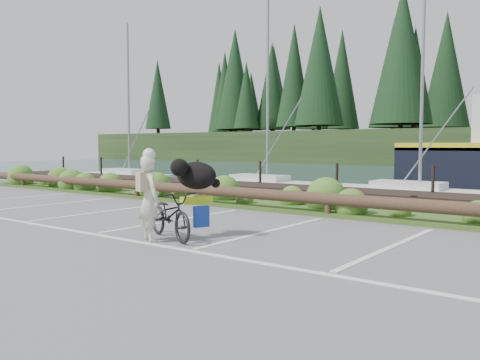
% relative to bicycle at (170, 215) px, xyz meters
% --- Properties ---
extents(ground, '(72.00, 72.00, 0.00)m').
position_rel_bicycle_xyz_m(ground, '(1.03, -0.19, -0.46)').
color(ground, '#5A5A5D').
extents(vegetation_strip, '(34.00, 1.60, 0.10)m').
position_rel_bicycle_xyz_m(vegetation_strip, '(1.03, 5.11, -0.41)').
color(vegetation_strip, '#3D5B21').
rests_on(vegetation_strip, ground).
extents(log_rail, '(32.00, 0.30, 0.60)m').
position_rel_bicycle_xyz_m(log_rail, '(1.03, 4.41, -0.46)').
color(log_rail, '#443021').
rests_on(log_rail, ground).
extents(bicycle, '(1.85, 1.19, 0.92)m').
position_rel_bicycle_xyz_m(bicycle, '(0.00, 0.00, 0.00)').
color(bicycle, black).
rests_on(bicycle, ground).
extents(cyclist, '(0.68, 0.56, 1.59)m').
position_rel_bicycle_xyz_m(cyclist, '(-0.15, -0.38, 0.34)').
color(cyclist, beige).
rests_on(cyclist, ground).
extents(dog, '(0.77, 1.04, 0.54)m').
position_rel_bicycle_xyz_m(dog, '(0.20, 0.52, 0.73)').
color(dog, black).
rests_on(dog, bicycle).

